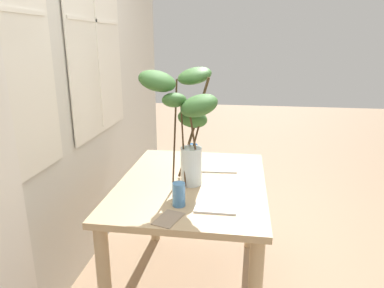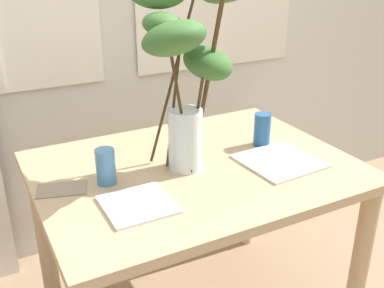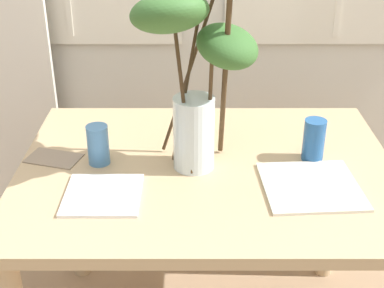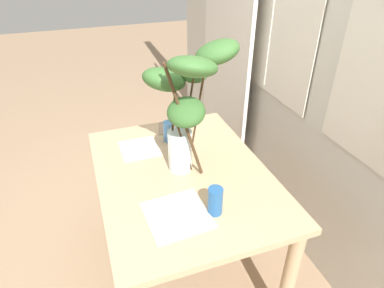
% 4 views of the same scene
% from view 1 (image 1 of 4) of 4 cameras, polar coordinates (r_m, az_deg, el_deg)
% --- Properties ---
extents(ground, '(14.00, 14.00, 0.00)m').
position_cam_1_polar(ground, '(2.59, 0.03, -21.91)').
color(ground, '#9E7F60').
extents(back_wall_with_windows, '(4.66, 0.14, 2.94)m').
position_cam_1_polar(back_wall_with_windows, '(2.32, -22.24, 12.12)').
color(back_wall_with_windows, beige).
rests_on(back_wall_with_windows, ground).
extents(dining_table, '(1.19, 0.90, 0.77)m').
position_cam_1_polar(dining_table, '(2.25, 0.03, -9.04)').
color(dining_table, tan).
rests_on(dining_table, ground).
extents(vase_with_branches, '(0.52, 0.53, 0.72)m').
position_cam_1_polar(vase_with_branches, '(2.06, -1.03, 5.47)').
color(vase_with_branches, silver).
rests_on(vase_with_branches, dining_table).
extents(drinking_glass_blue_left, '(0.07, 0.07, 0.13)m').
position_cam_1_polar(drinking_glass_blue_left, '(1.86, -2.16, -8.19)').
color(drinking_glass_blue_left, '#4C84BC').
rests_on(drinking_glass_blue_left, dining_table).
extents(drinking_glass_blue_right, '(0.07, 0.07, 0.14)m').
position_cam_1_polar(drinking_glass_blue_right, '(2.49, 0.13, -1.57)').
color(drinking_glass_blue_right, '#235693').
rests_on(drinking_glass_blue_right, dining_table).
extents(plate_square_left, '(0.22, 0.22, 0.01)m').
position_cam_1_polar(plate_square_left, '(1.90, 3.97, -9.67)').
color(plate_square_left, white).
rests_on(plate_square_left, dining_table).
extents(plate_square_right, '(0.30, 0.30, 0.01)m').
position_cam_1_polar(plate_square_right, '(2.46, 3.95, -3.43)').
color(plate_square_right, silver).
rests_on(plate_square_right, dining_table).
extents(napkin_folded, '(0.19, 0.15, 0.00)m').
position_cam_1_polar(napkin_folded, '(1.76, -3.86, -12.02)').
color(napkin_folded, gray).
rests_on(napkin_folded, dining_table).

